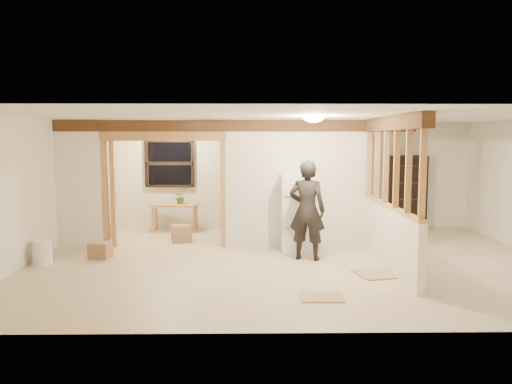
{
  "coord_description": "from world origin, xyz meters",
  "views": [
    {
      "loc": [
        -0.74,
        -8.55,
        2.14
      ],
      "look_at": [
        -0.61,
        0.4,
        1.17
      ],
      "focal_mm": 35.0,
      "sensor_mm": 36.0,
      "label": 1
    }
  ],
  "objects_px": {
    "refrigerator": "(297,213)",
    "bookshelf": "(407,193)",
    "shop_vac": "(96,219)",
    "woman": "(307,210)",
    "work_table": "(175,218)"
  },
  "relations": [
    {
      "from": "work_table",
      "to": "bookshelf",
      "type": "distance_m",
      "value": 5.46
    },
    {
      "from": "shop_vac",
      "to": "bookshelf",
      "type": "distance_m",
      "value": 7.21
    },
    {
      "from": "refrigerator",
      "to": "bookshelf",
      "type": "relative_size",
      "value": 0.84
    },
    {
      "from": "refrigerator",
      "to": "shop_vac",
      "type": "distance_m",
      "value": 4.76
    },
    {
      "from": "shop_vac",
      "to": "woman",
      "type": "bearing_deg",
      "value": -29.7
    },
    {
      "from": "woman",
      "to": "bookshelf",
      "type": "bearing_deg",
      "value": -116.17
    },
    {
      "from": "woman",
      "to": "bookshelf",
      "type": "height_order",
      "value": "woman"
    },
    {
      "from": "work_table",
      "to": "shop_vac",
      "type": "xyz_separation_m",
      "value": [
        -1.76,
        -0.14,
        0.01
      ]
    },
    {
      "from": "woman",
      "to": "shop_vac",
      "type": "height_order",
      "value": "woman"
    },
    {
      "from": "work_table",
      "to": "bookshelf",
      "type": "bearing_deg",
      "value": 9.52
    },
    {
      "from": "refrigerator",
      "to": "bookshelf",
      "type": "bearing_deg",
      "value": 37.96
    },
    {
      "from": "work_table",
      "to": "bookshelf",
      "type": "height_order",
      "value": "bookshelf"
    },
    {
      "from": "work_table",
      "to": "shop_vac",
      "type": "distance_m",
      "value": 1.76
    },
    {
      "from": "refrigerator",
      "to": "shop_vac",
      "type": "xyz_separation_m",
      "value": [
        -4.38,
        1.82,
        -0.4
      ]
    },
    {
      "from": "shop_vac",
      "to": "bookshelf",
      "type": "bearing_deg",
      "value": 2.9
    }
  ]
}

